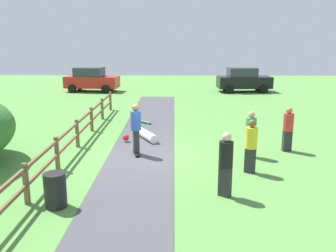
# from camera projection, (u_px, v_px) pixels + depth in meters

# --- Properties ---
(ground_plane) EXTENTS (60.00, 60.00, 0.00)m
(ground_plane) POSITION_uv_depth(u_px,v_px,m) (141.00, 157.00, 13.30)
(ground_plane) COLOR #568E42
(asphalt_path) EXTENTS (2.40, 28.00, 0.02)m
(asphalt_path) POSITION_uv_depth(u_px,v_px,m) (141.00, 157.00, 13.29)
(asphalt_path) COLOR #47474C
(asphalt_path) RESTS_ON ground_plane
(wooden_fence) EXTENTS (0.12, 18.12, 1.10)m
(wooden_fence) POSITION_uv_depth(u_px,v_px,m) (68.00, 139.00, 13.18)
(wooden_fence) COLOR brown
(wooden_fence) RESTS_ON ground_plane
(trash_bin) EXTENTS (0.56, 0.56, 0.90)m
(trash_bin) POSITION_uv_depth(u_px,v_px,m) (55.00, 190.00, 9.31)
(trash_bin) COLOR black
(trash_bin) RESTS_ON ground_plane
(skater_riding) EXTENTS (0.46, 0.82, 1.88)m
(skater_riding) POSITION_uv_depth(u_px,v_px,m) (136.00, 127.00, 13.33)
(skater_riding) COLOR black
(skater_riding) RESTS_ON asphalt_path
(skater_fallen) EXTENTS (1.48, 1.60, 0.36)m
(skater_fallen) POSITION_uv_depth(u_px,v_px,m) (145.00, 135.00, 15.54)
(skater_fallen) COLOR white
(skater_fallen) RESTS_ON asphalt_path
(skateboard_loose) EXTENTS (0.74, 0.67, 0.08)m
(skateboard_loose) POSITION_uv_depth(u_px,v_px,m) (145.00, 122.00, 18.54)
(skateboard_loose) COLOR #338C4C
(skateboard_loose) RESTS_ON asphalt_path
(bystander_green) EXTENTS (0.50, 0.50, 1.67)m
(bystander_green) POSITION_uv_depth(u_px,v_px,m) (251.00, 132.00, 13.19)
(bystander_green) COLOR #2D2D33
(bystander_green) RESTS_ON ground_plane
(bystander_yellow) EXTENTS (0.51, 0.51, 1.72)m
(bystander_yellow) POSITION_uv_depth(u_px,v_px,m) (251.00, 144.00, 11.60)
(bystander_yellow) COLOR #2D2D33
(bystander_yellow) RESTS_ON ground_plane
(bystander_black) EXTENTS (0.53, 0.53, 1.79)m
(bystander_black) POSITION_uv_depth(u_px,v_px,m) (226.00, 161.00, 9.82)
(bystander_black) COLOR #2D2D33
(bystander_black) RESTS_ON ground_plane
(bystander_red) EXTENTS (0.42, 0.42, 1.68)m
(bystander_red) POSITION_uv_depth(u_px,v_px,m) (288.00, 127.00, 13.85)
(bystander_red) COLOR #2D2D33
(bystander_red) RESTS_ON ground_plane
(parked_car_red) EXTENTS (4.35, 2.33, 1.92)m
(parked_car_red) POSITION_uv_depth(u_px,v_px,m) (91.00, 79.00, 29.50)
(parked_car_red) COLOR red
(parked_car_red) RESTS_ON ground_plane
(parked_car_black) EXTENTS (4.31, 2.22, 1.92)m
(parked_car_black) POSITION_uv_depth(u_px,v_px,m) (244.00, 80.00, 29.30)
(parked_car_black) COLOR black
(parked_car_black) RESTS_ON ground_plane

